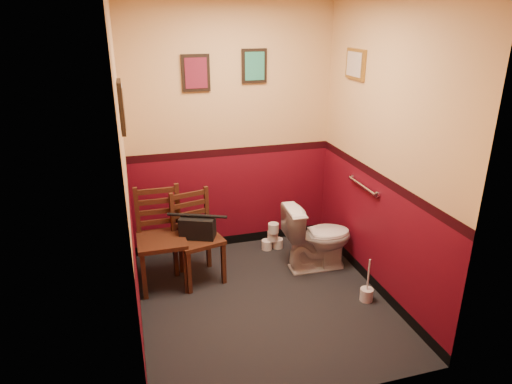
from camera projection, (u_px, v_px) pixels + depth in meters
floor at (263, 302)px, 4.23m from camera, size 2.20×2.40×0.00m
wall_back at (231, 130)px, 4.82m from camera, size 2.20×0.00×2.70m
wall_front at (325, 223)px, 2.67m from camera, size 2.20×0.00×2.70m
wall_left at (126, 175)px, 3.46m from camera, size 0.00×2.40×2.70m
wall_right at (383, 152)px, 4.03m from camera, size 0.00×2.40×2.70m
grab_bar at (363, 186)px, 4.39m from camera, size 0.05×0.56×0.06m
framed_print_back_a at (196, 73)px, 4.49m from camera, size 0.28×0.04×0.36m
framed_print_back_b at (254, 66)px, 4.63m from camera, size 0.26×0.04×0.34m
framed_print_left at (122, 107)px, 3.37m from camera, size 0.04×0.30×0.38m
framed_print_right at (355, 64)px, 4.30m from camera, size 0.04×0.34×0.28m
toilet at (318, 237)px, 4.70m from camera, size 0.72×0.42×0.69m
toilet_brush at (367, 294)px, 4.23m from camera, size 0.12×0.12×0.43m
chair_left at (161, 238)px, 4.37m from camera, size 0.45×0.45×0.97m
chair_right at (197, 237)px, 4.47m from camera, size 0.51×0.51×0.90m
handbag at (198, 227)px, 4.39m from camera, size 0.37×0.28×0.24m
tp_stack at (273, 238)px, 5.14m from camera, size 0.25×0.15×0.32m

